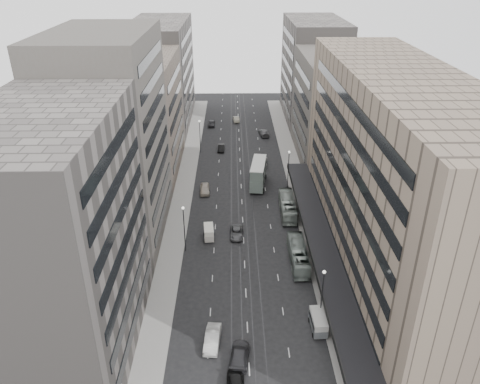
{
  "coord_description": "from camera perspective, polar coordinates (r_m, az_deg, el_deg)",
  "views": [
    {
      "loc": [
        -1.78,
        -52.75,
        43.97
      ],
      "look_at": [
        -0.53,
        20.06,
        6.74
      ],
      "focal_mm": 35.0,
      "sensor_mm": 36.0,
      "label": 1
    }
  ],
  "objects": [
    {
      "name": "sedan_5",
      "position": [
        117.23,
        -2.3,
        5.4
      ],
      "size": [
        1.62,
        4.4,
        1.44
      ],
      "primitive_type": "imported",
      "rotation": [
        0.0,
        0.0,
        -0.02
      ],
      "color": "black",
      "rests_on": "ground"
    },
    {
      "name": "building_left_c",
      "position": [
        105.5,
        -11.86,
        9.14
      ],
      "size": [
        15.0,
        28.0,
        25.0
      ],
      "primitive_type": "cube",
      "color": "#6A5E52",
      "rests_on": "ground"
    },
    {
      "name": "building_right_mid",
      "position": [
        111.97,
        11.23,
        9.97
      ],
      "size": [
        15.0,
        28.0,
        24.0
      ],
      "primitive_type": "cube",
      "color": "#4F4B45",
      "rests_on": "ground"
    },
    {
      "name": "sidewalk_right",
      "position": [
        101.3,
        6.93,
        1.19
      ],
      "size": [
        4.0,
        125.0,
        0.15
      ],
      "primitive_type": "cube",
      "color": "gray",
      "rests_on": "ground"
    },
    {
      "name": "sidewalk_left",
      "position": [
        100.88,
        -6.7,
        1.09
      ],
      "size": [
        4.0,
        125.0,
        0.15
      ],
      "primitive_type": "cube",
      "color": "gray",
      "rests_on": "ground"
    },
    {
      "name": "sedan_7",
      "position": [
        127.38,
        2.94,
        7.24
      ],
      "size": [
        2.96,
        5.94,
        1.66
      ],
      "primitive_type": "imported",
      "rotation": [
        0.0,
        0.0,
        3.26
      ],
      "color": "#504F52",
      "rests_on": "ground"
    },
    {
      "name": "sedan_9",
      "position": [
        138.42,
        -0.47,
        8.89
      ],
      "size": [
        1.96,
        4.77,
        1.54
      ],
      "primitive_type": "imported",
      "rotation": [
        0.0,
        0.0,
        3.22
      ],
      "color": "#A9A38C",
      "rests_on": "ground"
    },
    {
      "name": "sedan_2",
      "position": [
        81.6,
        -0.41,
        -4.98
      ],
      "size": [
        2.21,
        4.8,
        1.33
      ],
      "primitive_type": "imported",
      "rotation": [
        0.0,
        0.0,
        -0.0
      ],
      "color": "#4D4D4F",
      "rests_on": "ground"
    },
    {
      "name": "lamp_right_far",
      "position": [
        96.62,
        5.93,
        3.27
      ],
      "size": [
        0.44,
        0.44,
        8.32
      ],
      "color": "#262628",
      "rests_on": "ground"
    },
    {
      "name": "ground",
      "position": [
        68.7,
        0.75,
        -12.72
      ],
      "size": [
        220.0,
        220.0,
        0.0
      ],
      "primitive_type": "plane",
      "color": "black",
      "rests_on": "ground"
    },
    {
      "name": "lamp_right_near",
      "position": [
        62.57,
        10.02,
        -11.71
      ],
      "size": [
        0.44,
        0.44,
        8.32
      ],
      "color": "#262628",
      "rests_on": "ground"
    },
    {
      "name": "double_decker",
      "position": [
        98.17,
        2.24,
        2.29
      ],
      "size": [
        4.06,
        9.91,
        5.26
      ],
      "rotation": [
        0.0,
        0.0,
        -0.14
      ],
      "color": "slate",
      "rests_on": "ground"
    },
    {
      "name": "building_right_far",
      "position": [
        139.99,
        8.89,
        14.4
      ],
      "size": [
        15.0,
        32.0,
        28.0
      ],
      "primitive_type": "cube",
      "color": "slate",
      "rests_on": "ground"
    },
    {
      "name": "bus_far",
      "position": [
        88.55,
        5.81,
        -1.71
      ],
      "size": [
        2.83,
        11.11,
        3.08
      ],
      "primitive_type": "imported",
      "rotation": [
        0.0,
        0.0,
        3.12
      ],
      "color": "#929E94",
      "rests_on": "ground"
    },
    {
      "name": "building_left_b",
      "position": [
        79.15,
        -15.44,
        6.16
      ],
      "size": [
        15.0,
        26.0,
        34.0
      ],
      "primitive_type": "cube",
      "color": "#4F4B45",
      "rests_on": "ground"
    },
    {
      "name": "building_left_d",
      "position": [
        136.55,
        -9.55,
        14.04
      ],
      "size": [
        15.0,
        38.0,
        28.0
      ],
      "primitive_type": "cube",
      "color": "slate",
      "rests_on": "ground"
    },
    {
      "name": "bus_near",
      "position": [
        75.11,
        7.12,
        -7.61
      ],
      "size": [
        2.55,
        10.72,
        2.98
      ],
      "primitive_type": "imported",
      "rotation": [
        0.0,
        0.0,
        3.14
      ],
      "color": "gray",
      "rests_on": "ground"
    },
    {
      "name": "vw_microbus",
      "position": [
        63.88,
        9.51,
        -15.33
      ],
      "size": [
        2.06,
        4.29,
        2.28
      ],
      "rotation": [
        0.0,
        0.0,
        0.03
      ],
      "color": "#4E5154",
      "rests_on": "ground"
    },
    {
      "name": "lamp_left_far",
      "position": [
        114.79,
        -4.92,
        7.24
      ],
      "size": [
        0.44,
        0.44,
        8.32
      ],
      "color": "#262628",
      "rests_on": "ground"
    },
    {
      "name": "panel_van",
      "position": [
        80.83,
        -3.82,
        -4.9
      ],
      "size": [
        2.03,
        3.73,
        2.27
      ],
      "rotation": [
        0.0,
        0.0,
        0.09
      ],
      "color": "beige",
      "rests_on": "ground"
    },
    {
      "name": "sedan_6",
      "position": [
        109.16,
        2.55,
        3.78
      ],
      "size": [
        3.29,
        6.35,
        1.71
      ],
      "primitive_type": "imported",
      "rotation": [
        0.0,
        0.0,
        3.07
      ],
      "color": "beige",
      "rests_on": "ground"
    },
    {
      "name": "building_left_a",
      "position": [
        56.84,
        -21.23,
        -5.64
      ],
      "size": [
        15.0,
        28.0,
        30.0
      ],
      "primitive_type": "cube",
      "color": "slate",
      "rests_on": "ground"
    },
    {
      "name": "sedan_1",
      "position": [
        61.6,
        -3.38,
        -17.41
      ],
      "size": [
        2.25,
        5.3,
        1.7
      ],
      "primitive_type": "imported",
      "rotation": [
        0.0,
        0.0,
        -0.09
      ],
      "color": "beige",
      "rests_on": "ground"
    },
    {
      "name": "department_store",
      "position": [
        71.22,
        18.16,
        1.6
      ],
      "size": [
        19.2,
        60.0,
        30.0
      ],
      "color": "#756455",
      "rests_on": "ground"
    },
    {
      "name": "sedan_8",
      "position": [
        134.91,
        -3.48,
        8.35
      ],
      "size": [
        1.84,
        4.48,
        1.52
      ],
      "primitive_type": "imported",
      "rotation": [
        0.0,
        0.0,
        -0.01
      ],
      "color": "#2A2A2D",
      "rests_on": "ground"
    },
    {
      "name": "sedan_4",
      "position": [
        96.27,
        -4.32,
        0.38
      ],
      "size": [
        2.22,
        5.0,
        1.67
      ],
      "primitive_type": "imported",
      "rotation": [
        0.0,
        0.0,
        0.05
      ],
      "color": "#ADA08F",
      "rests_on": "ground"
    },
    {
      "name": "sedan_3",
      "position": [
        59.63,
        -0.08,
        -19.3
      ],
      "size": [
        2.98,
        5.79,
        1.61
      ],
      "primitive_type": "imported",
      "rotation": [
        0.0,
        0.0,
        3.01
      ],
      "color": "#2A2A2D",
      "rests_on": "ground"
    },
    {
      "name": "lamp_left_near",
      "position": [
        75.88,
        -6.85,
        -3.86
      ],
      "size": [
        0.44,
        0.44,
        8.32
      ],
      "color": "#262628",
      "rests_on": "ground"
    },
    {
      "name": "pedestrian",
      "position": [
        57.98,
        14.1,
        -21.63
      ],
      "size": [
        0.86,
        0.84,
        2.0
      ],
      "primitive_type": "imported",
      "rotation": [
        0.0,
        0.0,
        3.87
      ],
      "color": "black",
      "rests_on": "sidewalk_right"
    }
  ]
}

